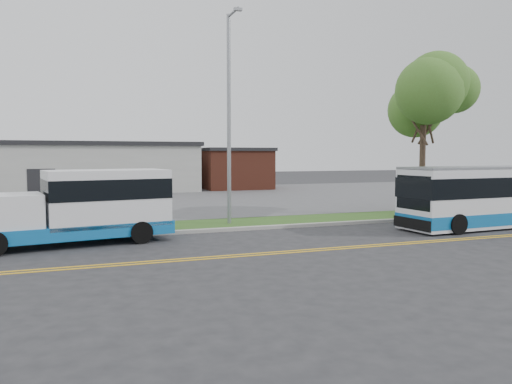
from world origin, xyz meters
name	(u,v)px	position (x,y,z in m)	size (l,w,h in m)	color
ground	(177,238)	(0.00, 0.00, 0.00)	(140.00, 140.00, 0.00)	#28282B
lane_line_north	(201,257)	(0.00, -3.85, 0.01)	(70.00, 0.12, 0.01)	gold
lane_line_south	(204,259)	(0.00, -4.15, 0.01)	(70.00, 0.12, 0.01)	gold
curb	(172,232)	(0.00, 1.10, 0.07)	(80.00, 0.30, 0.15)	#9E9B93
verge	(164,227)	(0.00, 2.90, 0.05)	(80.00, 3.30, 0.10)	#2E4B19
parking_lot	(130,200)	(0.00, 17.00, 0.05)	(80.00, 25.00, 0.10)	#4C4C4F
commercial_building	(44,167)	(-6.00, 27.00, 2.18)	(25.40, 10.40, 4.35)	#9E9E99
brick_wing	(232,168)	(10.50, 26.00, 1.96)	(6.30, 7.30, 3.90)	brown
tree_east	(424,100)	(14.00, 3.00, 6.20)	(5.20, 5.20, 8.33)	#36251D
streetlight_near	(229,112)	(3.00, 2.73, 5.23)	(0.35, 1.53, 9.50)	gray
shuttle_bus	(88,204)	(-3.29, 0.15, 1.45)	(7.32, 3.36, 2.71)	#0F5FA3
transit_bus	(498,196)	(14.41, -1.80, 1.39)	(10.02, 2.82, 2.75)	silver
pedestrian	(52,212)	(-4.58, 1.90, 1.04)	(0.68, 0.45, 1.88)	black
grocery_bag_left	(44,233)	(-4.88, 1.65, 0.26)	(0.32, 0.32, 0.32)	white
grocery_bag_right	(61,230)	(-4.28, 2.15, 0.26)	(0.32, 0.32, 0.32)	white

